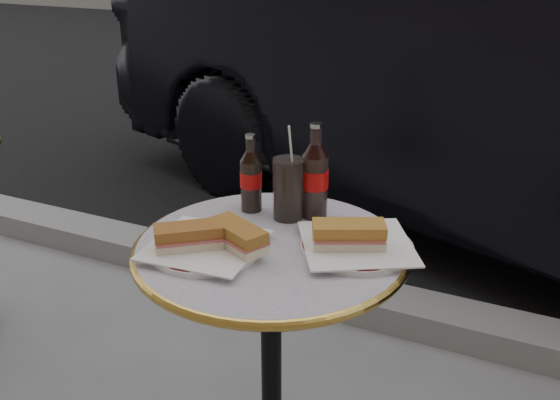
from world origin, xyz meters
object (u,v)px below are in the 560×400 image
at_px(cola_bottle_right, 315,171).
at_px(cola_glass, 288,189).
at_px(plate_left, 205,248).
at_px(plate_right, 357,247).
at_px(cola_bottle_left, 251,173).
at_px(bistro_table, 271,376).
at_px(parked_car, 536,80).

distance_m(cola_bottle_right, cola_glass, 0.08).
bearing_deg(plate_left, plate_right, 26.25).
bearing_deg(cola_bottle_left, cola_bottle_right, 11.29).
bearing_deg(plate_right, bistro_table, -163.30).
height_order(plate_right, cola_glass, cola_glass).
bearing_deg(cola_glass, cola_bottle_right, 34.46).
height_order(bistro_table, plate_left, plate_left).
distance_m(bistro_table, cola_glass, 0.47).
bearing_deg(cola_glass, plate_right, -23.30).
height_order(plate_right, parked_car, parked_car).
height_order(bistro_table, plate_right, plate_right).
height_order(plate_left, cola_bottle_left, cola_bottle_left).
bearing_deg(parked_car, plate_right, -168.54).
distance_m(plate_left, plate_right, 0.33).
xyz_separation_m(plate_right, cola_bottle_right, (-0.15, 0.13, 0.11)).
xyz_separation_m(plate_left, cola_glass, (0.09, 0.24, 0.07)).
distance_m(plate_right, cola_glass, 0.23).
relative_size(plate_left, cola_bottle_right, 1.03).
distance_m(plate_right, cola_bottle_left, 0.34).
relative_size(plate_right, parked_car, 0.05).
bearing_deg(cola_glass, plate_left, -111.38).
xyz_separation_m(cola_bottle_left, cola_glass, (0.10, -0.01, -0.02)).
height_order(cola_bottle_left, cola_bottle_right, cola_bottle_right).
xyz_separation_m(bistro_table, plate_right, (0.18, 0.06, 0.37)).
bearing_deg(cola_bottle_right, plate_right, -39.40).
bearing_deg(parked_car, cola_bottle_left, -178.17).
distance_m(plate_left, cola_glass, 0.26).
bearing_deg(bistro_table, cola_glass, 98.72).
xyz_separation_m(plate_right, cola_bottle_left, (-0.31, 0.09, 0.09)).
xyz_separation_m(cola_bottle_left, parked_car, (0.53, 1.83, -0.08)).
bearing_deg(cola_bottle_right, plate_left, -118.14).
height_order(cola_bottle_left, cola_glass, cola_bottle_left).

